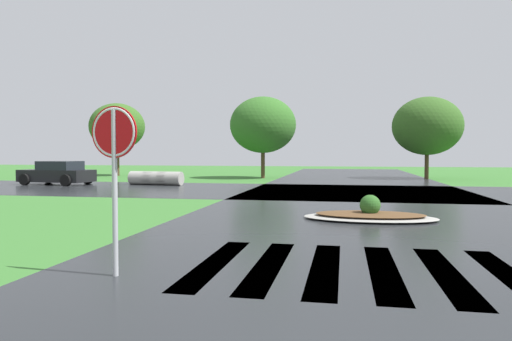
{
  "coord_description": "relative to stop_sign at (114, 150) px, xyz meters",
  "views": [
    {
      "loc": [
        -0.61,
        -2.99,
        1.82
      ],
      "look_at": [
        -2.84,
        8.66,
        1.37
      ],
      "focal_mm": 32.38,
      "sensor_mm": 36.0,
      "label": 1
    }
  ],
  "objects": [
    {
      "name": "asphalt_roadway",
      "position": [
        3.91,
        6.76,
        -1.86
      ],
      "size": [
        10.39,
        80.0,
        0.01
      ],
      "primitive_type": "cube",
      "color": "#232628",
      "rests_on": "ground"
    },
    {
      "name": "asphalt_cross_road",
      "position": [
        3.91,
        15.73,
        -1.86
      ],
      "size": [
        90.0,
        9.35,
        0.01
      ],
      "primitive_type": "cube",
      "color": "#232628",
      "rests_on": "ground"
    },
    {
      "name": "crosswalk_stripes",
      "position": [
        3.91,
        1.09,
        -1.86
      ],
      "size": [
        5.85,
        3.53,
        0.01
      ],
      "color": "white",
      "rests_on": "ground"
    },
    {
      "name": "stop_sign",
      "position": [
        0.0,
        0.0,
        0.0
      ],
      "size": [
        0.76,
        0.14,
        2.5
      ],
      "rotation": [
        0.0,
        0.0,
        -0.13
      ],
      "color": "#B2B5BA",
      "rests_on": "ground"
    },
    {
      "name": "median_island",
      "position": [
        4.0,
        6.62,
        -1.73
      ],
      "size": [
        3.59,
        1.81,
        0.68
      ],
      "color": "#9E9B93",
      "rests_on": "ground"
    },
    {
      "name": "car_dark_suv",
      "position": [
        -12.87,
        17.58,
        -1.22
      ],
      "size": [
        4.31,
        2.45,
        1.35
      ],
      "rotation": [
        0.0,
        0.0,
        3.02
      ],
      "color": "black",
      "rests_on": "ground"
    },
    {
      "name": "drainage_pipe_stack",
      "position": [
        -7.19,
        18.35,
        -1.47
      ],
      "size": [
        3.24,
        1.09,
        0.77
      ],
      "color": "#9E9B93",
      "rests_on": "ground"
    },
    {
      "name": "background_treeline",
      "position": [
        1.31,
        27.34,
        1.93
      ],
      "size": [
        40.49,
        6.18,
        5.84
      ],
      "color": "#4C3823",
      "rests_on": "ground"
    }
  ]
}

